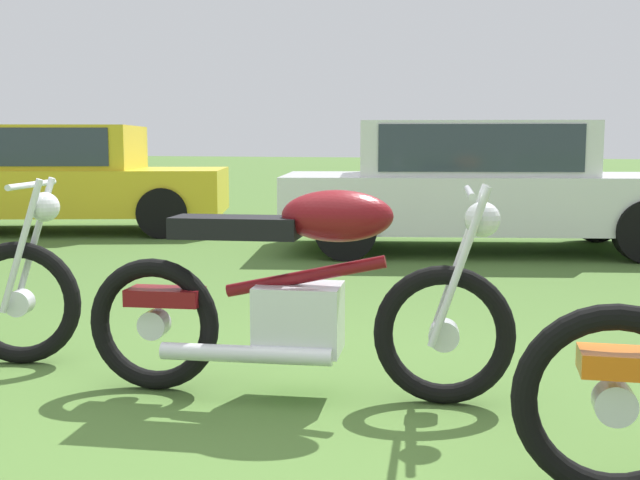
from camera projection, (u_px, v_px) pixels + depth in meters
name	position (u px, v px, depth m)	size (l,w,h in m)	color
ground_plane	(256.00, 419.00, 3.42)	(120.00, 120.00, 0.00)	#476B2D
motorcycle_maroon	(300.00, 295.00, 3.66)	(2.02, 0.78, 1.02)	black
car_yellow	(51.00, 173.00, 10.61)	(4.89, 3.38, 1.43)	gold
car_white	(477.00, 179.00, 8.72)	(4.76, 3.03, 1.43)	silver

